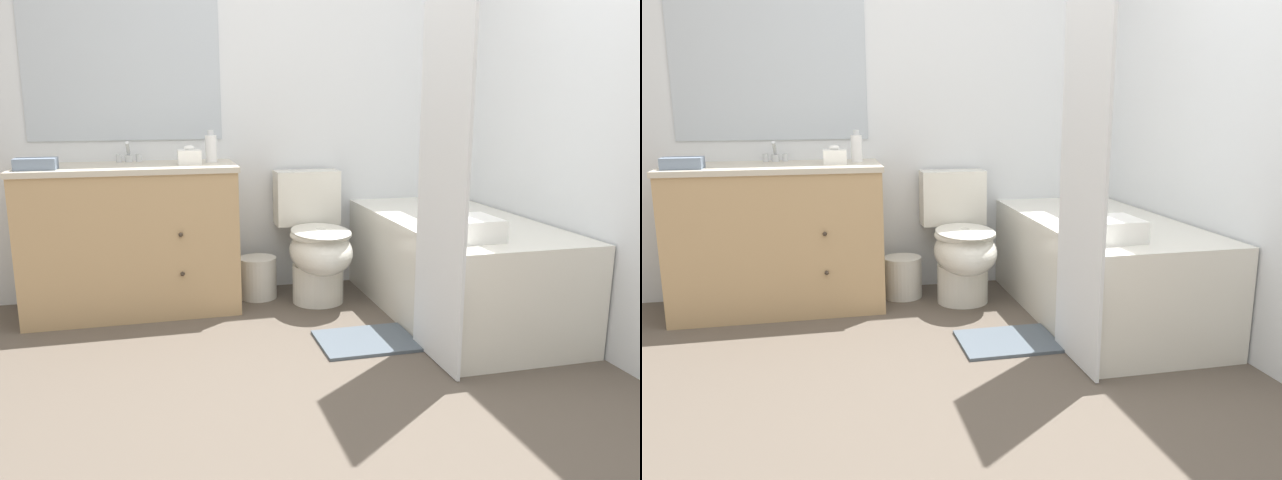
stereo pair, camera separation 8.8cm
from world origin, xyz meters
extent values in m
plane|color=brown|center=(0.00, 0.00, 0.00)|extent=(14.00, 14.00, 0.00)
cube|color=silver|center=(0.00, 1.70, 1.25)|extent=(8.00, 0.05, 2.50)
cube|color=#B2BCC6|center=(-0.77, 1.67, 1.41)|extent=(1.09, 0.01, 0.93)
cube|color=silver|center=(1.38, 0.84, 1.25)|extent=(0.05, 2.68, 2.50)
cube|color=tan|center=(-0.77, 1.41, 0.40)|extent=(1.15, 0.53, 0.80)
cube|color=beige|center=(-0.77, 1.41, 0.81)|extent=(1.17, 0.55, 0.03)
cylinder|color=silver|center=(-0.77, 1.41, 0.77)|extent=(0.30, 0.30, 0.10)
sphere|color=#382D23|center=(-0.51, 1.14, 0.48)|extent=(0.02, 0.02, 0.02)
sphere|color=#382D23|center=(-0.51, 1.14, 0.27)|extent=(0.02, 0.02, 0.02)
cylinder|color=silver|center=(-0.77, 1.60, 0.85)|extent=(0.04, 0.04, 0.04)
cylinder|color=silver|center=(-0.77, 1.56, 0.91)|extent=(0.02, 0.11, 0.09)
cylinder|color=silver|center=(-0.82, 1.60, 0.85)|extent=(0.03, 0.03, 0.04)
cylinder|color=silver|center=(-0.71, 1.60, 0.85)|extent=(0.03, 0.03, 0.04)
cylinder|color=silver|center=(0.28, 1.28, 0.12)|extent=(0.30, 0.30, 0.23)
ellipsoid|color=silver|center=(0.28, 1.22, 0.32)|extent=(0.36, 0.51, 0.27)
torus|color=silver|center=(0.28, 1.22, 0.42)|extent=(0.36, 0.36, 0.04)
cube|color=silver|center=(0.28, 1.57, 0.59)|extent=(0.39, 0.18, 0.33)
ellipsoid|color=silver|center=(0.28, 1.22, 0.44)|extent=(0.34, 0.49, 0.02)
cube|color=silver|center=(0.97, 0.89, 0.27)|extent=(0.75, 1.57, 0.54)
cube|color=#A5A7A2|center=(0.97, 0.89, 0.54)|extent=(0.63, 1.45, 0.01)
cube|color=white|center=(0.58, 0.30, 1.00)|extent=(0.01, 0.48, 2.00)
cylinder|color=silver|center=(-0.06, 1.46, 0.13)|extent=(0.23, 0.23, 0.25)
cube|color=white|center=(-0.43, 1.38, 0.87)|extent=(0.13, 0.13, 0.08)
ellipsoid|color=white|center=(-0.43, 1.38, 0.92)|extent=(0.06, 0.04, 0.03)
cylinder|color=white|center=(-0.31, 1.46, 0.91)|extent=(0.07, 0.07, 0.15)
cylinder|color=silver|center=(-0.31, 1.46, 1.00)|extent=(0.04, 0.04, 0.03)
cube|color=slate|center=(-1.21, 1.28, 0.86)|extent=(0.20, 0.13, 0.06)
cube|color=white|center=(0.77, 0.40, 0.60)|extent=(0.27, 0.26, 0.10)
cube|color=#4C5660|center=(0.35, 0.59, 0.01)|extent=(0.48, 0.38, 0.02)
camera|label=1|loc=(-0.60, -2.17, 1.17)|focal=35.00mm
camera|label=2|loc=(-0.52, -2.19, 1.17)|focal=35.00mm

